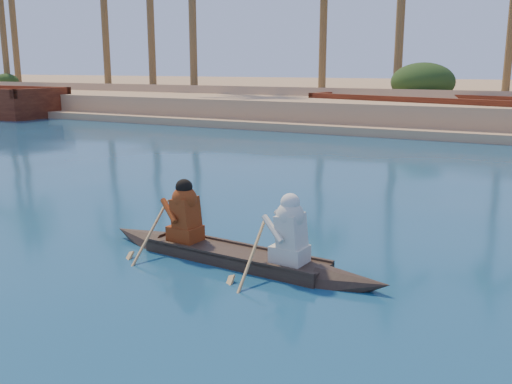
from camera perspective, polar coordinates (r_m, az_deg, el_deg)
The scene contains 4 objects.
sandy_embankment at distance 49.92m, azimuth 13.64°, elevation 9.41°, with size 150.00×51.00×1.50m.
shrub_cluster at distance 35.19m, azimuth 7.43°, elevation 9.58°, with size 100.00×6.00×2.40m, color #1A3B15, non-canonical shape.
canoe at distance 8.79m, azimuth -2.17°, elevation -5.36°, with size 5.04×1.10×1.38m.
barge_mid at distance 29.15m, azimuth 16.14°, elevation 7.49°, with size 11.51×6.28×1.82m.
Camera 1 is at (12.17, -1.47, 2.97)m, focal length 40.00 mm.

